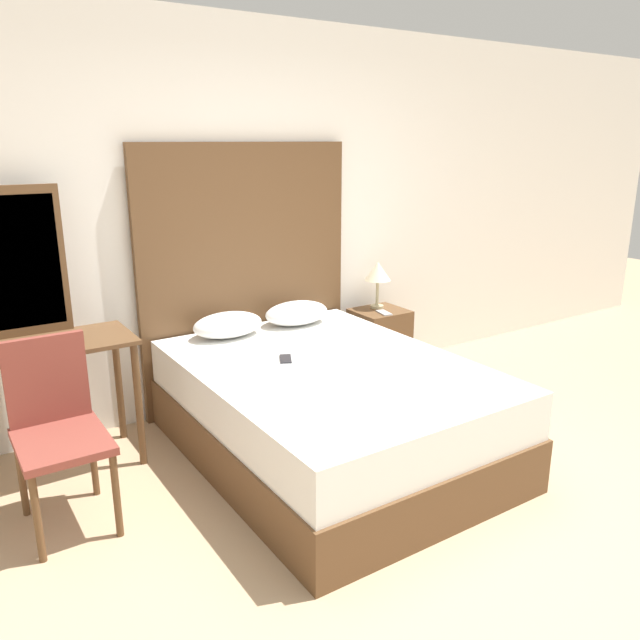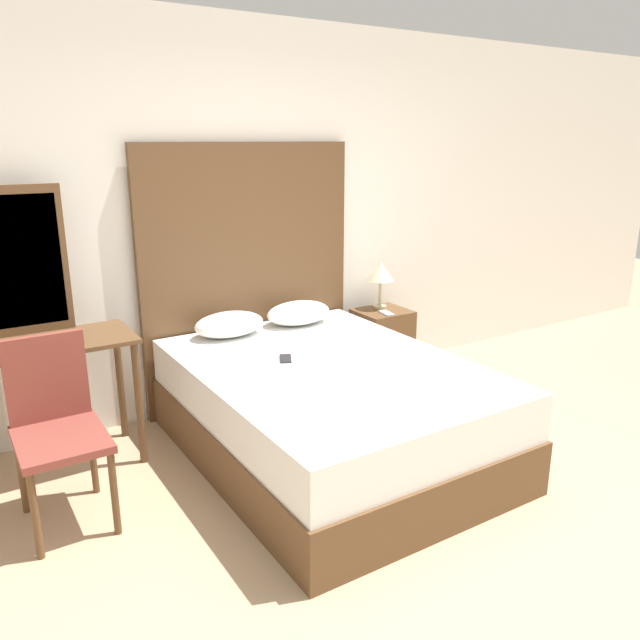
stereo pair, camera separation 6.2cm
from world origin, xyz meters
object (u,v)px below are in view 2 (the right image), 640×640
at_px(chair, 56,420).
at_px(phone_on_nightstand, 386,313).
at_px(bed, 329,410).
at_px(table_lamp, 381,273).
at_px(phone_on_bed, 286,359).
at_px(nightstand, 382,346).
at_px(vanity_desk, 44,366).

bearing_deg(chair, phone_on_nightstand, 11.83).
distance_m(bed, table_lamp, 1.50).
distance_m(bed, phone_on_nightstand, 1.27).
height_order(phone_on_bed, nightstand, phone_on_bed).
bearing_deg(phone_on_nightstand, vanity_desk, 179.82).
bearing_deg(phone_on_bed, bed, -49.65).
distance_m(phone_on_bed, nightstand, 1.39).
bearing_deg(phone_on_bed, vanity_desk, 158.23).
distance_m(nightstand, phone_on_nightstand, 0.32).
bearing_deg(table_lamp, phone_on_bed, -151.49).
bearing_deg(table_lamp, vanity_desk, -176.45).
relative_size(table_lamp, chair, 0.39).
xyz_separation_m(table_lamp, phone_on_nightstand, (-0.06, -0.16, -0.28)).
bearing_deg(phone_on_nightstand, table_lamp, 70.05).
bearing_deg(vanity_desk, nightstand, 1.91).
xyz_separation_m(phone_on_nightstand, chair, (-2.52, -0.53, -0.06)).
distance_m(nightstand, table_lamp, 0.59).
relative_size(phone_on_bed, vanity_desk, 0.16).
xyz_separation_m(phone_on_bed, chair, (-1.34, -0.02, -0.07)).
height_order(bed, nightstand, bed).
relative_size(nightstand, vanity_desk, 0.59).
relative_size(phone_on_nightstand, vanity_desk, 0.16).
xyz_separation_m(phone_on_bed, nightstand, (1.21, 0.60, -0.31)).
bearing_deg(phone_on_bed, phone_on_nightstand, 23.32).
bearing_deg(vanity_desk, phone_on_bed, -21.77).
bearing_deg(bed, vanity_desk, 153.67).
height_order(bed, vanity_desk, vanity_desk).
xyz_separation_m(table_lamp, vanity_desk, (-2.53, -0.16, -0.23)).
relative_size(bed, table_lamp, 5.59).
relative_size(bed, vanity_desk, 2.06).
distance_m(vanity_desk, chair, 0.55).
bearing_deg(phone_on_nightstand, bed, -144.17).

